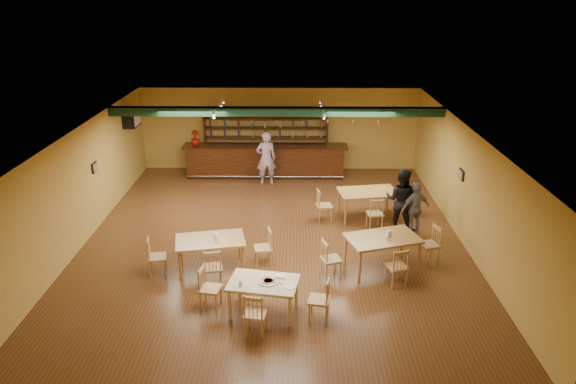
{
  "coord_description": "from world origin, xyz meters",
  "views": [
    {
      "loc": [
        0.52,
        -12.73,
        6.35
      ],
      "look_at": [
        0.37,
        0.6,
        1.15
      ],
      "focal_mm": 32.95,
      "sensor_mm": 36.0,
      "label": 1
    }
  ],
  "objects_px": {
    "patron_right_a": "(401,200)",
    "dining_table_d": "(382,253)",
    "near_table": "(264,297)",
    "patron_bar": "(266,158)",
    "bar_counter": "(265,161)",
    "dining_table_c": "(211,254)",
    "dining_table_b": "(367,204)"
  },
  "relations": [
    {
      "from": "bar_counter",
      "to": "near_table",
      "type": "xyz_separation_m",
      "value": [
        0.4,
        -8.55,
        -0.19
      ]
    },
    {
      "from": "dining_table_d",
      "to": "near_table",
      "type": "xyz_separation_m",
      "value": [
        -2.72,
        -1.89,
        -0.05
      ]
    },
    {
      "from": "near_table",
      "to": "patron_bar",
      "type": "height_order",
      "value": "patron_bar"
    },
    {
      "from": "bar_counter",
      "to": "dining_table_b",
      "type": "relative_size",
      "value": 3.49
    },
    {
      "from": "near_table",
      "to": "patron_right_a",
      "type": "xyz_separation_m",
      "value": [
        3.56,
        4.11,
        0.52
      ]
    },
    {
      "from": "dining_table_d",
      "to": "patron_bar",
      "type": "relative_size",
      "value": 0.91
    },
    {
      "from": "dining_table_b",
      "to": "patron_bar",
      "type": "bearing_deg",
      "value": 128.77
    },
    {
      "from": "patron_bar",
      "to": "patron_right_a",
      "type": "relative_size",
      "value": 1.03
    },
    {
      "from": "dining_table_c",
      "to": "near_table",
      "type": "height_order",
      "value": "dining_table_c"
    },
    {
      "from": "bar_counter",
      "to": "dining_table_d",
      "type": "bearing_deg",
      "value": -64.93
    },
    {
      "from": "bar_counter",
      "to": "near_table",
      "type": "bearing_deg",
      "value": -87.33
    },
    {
      "from": "dining_table_b",
      "to": "near_table",
      "type": "height_order",
      "value": "dining_table_b"
    },
    {
      "from": "dining_table_c",
      "to": "near_table",
      "type": "relative_size",
      "value": 1.15
    },
    {
      "from": "dining_table_c",
      "to": "bar_counter",
      "type": "bearing_deg",
      "value": 70.65
    },
    {
      "from": "patron_right_a",
      "to": "near_table",
      "type": "bearing_deg",
      "value": 72.28
    },
    {
      "from": "bar_counter",
      "to": "dining_table_d",
      "type": "height_order",
      "value": "bar_counter"
    },
    {
      "from": "dining_table_b",
      "to": "dining_table_d",
      "type": "height_order",
      "value": "dining_table_d"
    },
    {
      "from": "dining_table_d",
      "to": "patron_right_a",
      "type": "xyz_separation_m",
      "value": [
        0.84,
        2.22,
        0.47
      ]
    },
    {
      "from": "dining_table_d",
      "to": "patron_bar",
      "type": "xyz_separation_m",
      "value": [
        -3.04,
        5.84,
        0.5
      ]
    },
    {
      "from": "patron_bar",
      "to": "patron_right_a",
      "type": "height_order",
      "value": "patron_bar"
    },
    {
      "from": "patron_right_a",
      "to": "bar_counter",
      "type": "bearing_deg",
      "value": -25.13
    },
    {
      "from": "dining_table_d",
      "to": "bar_counter",
      "type": "bearing_deg",
      "value": 97.67
    },
    {
      "from": "dining_table_b",
      "to": "patron_right_a",
      "type": "relative_size",
      "value": 0.93
    },
    {
      "from": "patron_right_a",
      "to": "dining_table_d",
      "type": "bearing_deg",
      "value": 92.39
    },
    {
      "from": "patron_bar",
      "to": "dining_table_c",
      "type": "bearing_deg",
      "value": 69.2
    },
    {
      "from": "near_table",
      "to": "dining_table_b",
      "type": "bearing_deg",
      "value": 70.61
    },
    {
      "from": "dining_table_c",
      "to": "dining_table_d",
      "type": "height_order",
      "value": "dining_table_d"
    },
    {
      "from": "bar_counter",
      "to": "patron_right_a",
      "type": "distance_m",
      "value": 5.96
    },
    {
      "from": "dining_table_b",
      "to": "patron_right_a",
      "type": "distance_m",
      "value": 1.23
    },
    {
      "from": "dining_table_b",
      "to": "dining_table_c",
      "type": "xyz_separation_m",
      "value": [
        -4.11,
        -3.1,
        -0.02
      ]
    },
    {
      "from": "dining_table_c",
      "to": "dining_table_d",
      "type": "relative_size",
      "value": 0.95
    },
    {
      "from": "dining_table_c",
      "to": "patron_right_a",
      "type": "bearing_deg",
      "value": 13.76
    }
  ]
}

